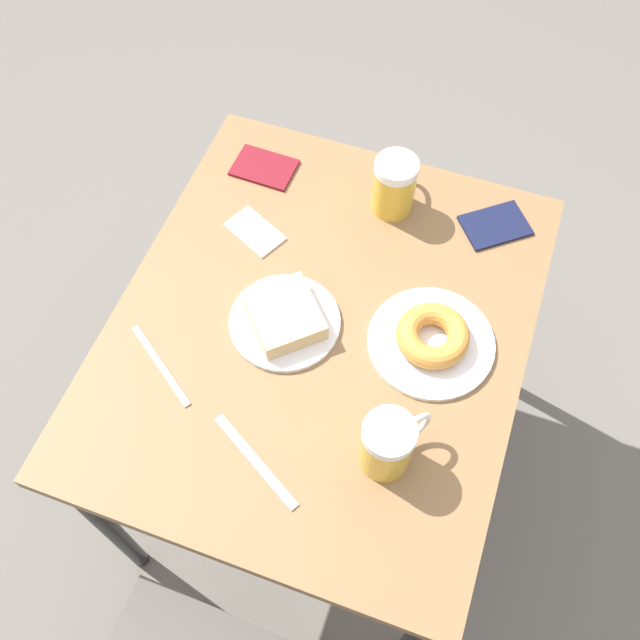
% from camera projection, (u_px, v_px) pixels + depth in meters
% --- Properties ---
extents(ground_plane, '(8.00, 8.00, 0.00)m').
position_uv_depth(ground_plane, '(320.00, 457.00, 1.91)').
color(ground_plane, '#666059').
extents(table, '(0.74, 0.88, 0.71)m').
position_uv_depth(table, '(320.00, 344.00, 1.35)').
color(table, olive).
rests_on(table, ground_plane).
extents(plate_with_cake, '(0.20, 0.20, 0.05)m').
position_uv_depth(plate_with_cake, '(284.00, 318.00, 1.28)').
color(plate_with_cake, silver).
rests_on(plate_with_cake, table).
extents(plate_with_donut, '(0.23, 0.23, 0.05)m').
position_uv_depth(plate_with_donut, '(432.00, 338.00, 1.26)').
color(plate_with_donut, silver).
rests_on(plate_with_donut, table).
extents(beer_mug_left, '(0.10, 0.11, 0.12)m').
position_uv_depth(beer_mug_left, '(388.00, 444.00, 1.11)').
color(beer_mug_left, gold).
rests_on(beer_mug_left, table).
extents(beer_mug_center, '(0.08, 0.13, 0.12)m').
position_uv_depth(beer_mug_center, '(394.00, 184.00, 1.38)').
color(beer_mug_center, gold).
rests_on(beer_mug_center, table).
extents(napkin_folded, '(0.13, 0.11, 0.00)m').
position_uv_depth(napkin_folded, '(255.00, 232.00, 1.40)').
color(napkin_folded, white).
rests_on(napkin_folded, table).
extents(fork, '(0.16, 0.12, 0.00)m').
position_uv_depth(fork, '(161.00, 365.00, 1.25)').
color(fork, silver).
rests_on(fork, table).
extents(knife, '(0.18, 0.11, 0.00)m').
position_uv_depth(knife, '(255.00, 461.00, 1.16)').
color(knife, silver).
rests_on(knife, table).
extents(passport_near_edge, '(0.13, 0.09, 0.01)m').
position_uv_depth(passport_near_edge, '(264.00, 168.00, 1.48)').
color(passport_near_edge, maroon).
rests_on(passport_near_edge, table).
extents(passport_far_edge, '(0.15, 0.15, 0.01)m').
position_uv_depth(passport_far_edge, '(495.00, 225.00, 1.40)').
color(passport_far_edge, '#141938').
rests_on(passport_far_edge, table).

